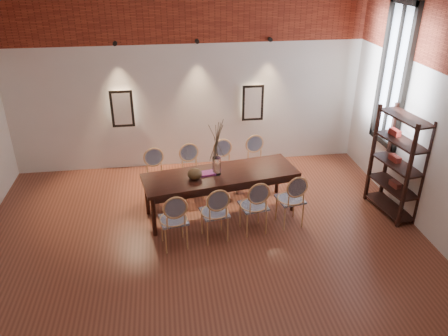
{
  "coord_description": "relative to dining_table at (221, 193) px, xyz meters",
  "views": [
    {
      "loc": [
        -0.48,
        -4.9,
        4.08
      ],
      "look_at": [
        0.38,
        1.08,
        1.05
      ],
      "focal_mm": 35.0,
      "sensor_mm": 36.0,
      "label": 1
    }
  ],
  "objects": [
    {
      "name": "chair_far_a",
      "position": [
        -1.07,
        0.52,
        0.09
      ],
      "size": [
        0.51,
        0.51,
        0.94
      ],
      "primitive_type": null,
      "rotation": [
        0.0,
        0.0,
        3.32
      ],
      "color": "#E5AC6D",
      "rests_on": "floor"
    },
    {
      "name": "shelving_rack",
      "position": [
        2.9,
        -0.37,
        0.53
      ],
      "size": [
        0.52,
        1.05,
        1.8
      ],
      "primitive_type": null,
      "rotation": [
        0.0,
        0.0,
        0.15
      ],
      "color": "black",
      "rests_on": "floor"
    },
    {
      "name": "window_frame",
      "position": [
        3.06,
        0.52,
        1.77
      ],
      "size": [
        0.08,
        0.9,
        2.5
      ],
      "primitive_type": "cube",
      "color": "black",
      "rests_on": "wall_right"
    },
    {
      "name": "niche_right",
      "position": [
        0.92,
        1.97,
        0.93
      ],
      "size": [
        0.36,
        0.06,
        0.66
      ],
      "primitive_type": "cube",
      "color": "#FFEAC6",
      "rests_on": "wall_back"
    },
    {
      "name": "niche_left",
      "position": [
        -1.68,
        1.97,
        0.93
      ],
      "size": [
        0.36,
        0.06,
        0.66
      ],
      "primitive_type": "cube",
      "color": "#FFEAC6",
      "rests_on": "wall_back"
    },
    {
      "name": "spot_fixture_right",
      "position": [
        1.22,
        1.94,
        2.17
      ],
      "size": [
        0.08,
        0.1,
        0.08
      ],
      "primitive_type": "cylinder",
      "rotation": [
        1.57,
        0.0,
        0.0
      ],
      "color": "black",
      "rests_on": "wall_back"
    },
    {
      "name": "chair_far_c",
      "position": [
        0.2,
        0.74,
        0.09
      ],
      "size": [
        0.51,
        0.51,
        0.94
      ],
      "primitive_type": null,
      "rotation": [
        0.0,
        0.0,
        3.32
      ],
      "color": "#E5AC6D",
      "rests_on": "floor"
    },
    {
      "name": "floor",
      "position": [
        -0.38,
        -1.48,
        -0.39
      ],
      "size": [
        7.0,
        7.0,
        0.02
      ],
      "primitive_type": "cube",
      "color": "brown",
      "rests_on": "ground"
    },
    {
      "name": "chair_near_d",
      "position": [
        1.07,
        -0.52,
        0.09
      ],
      "size": [
        0.51,
        0.51,
        0.94
      ],
      "primitive_type": null,
      "rotation": [
        0.0,
        0.0,
        0.17
      ],
      "color": "#E5AC6D",
      "rests_on": "floor"
    },
    {
      "name": "dining_table",
      "position": [
        0.0,
        0.0,
        0.0
      ],
      "size": [
        2.67,
        1.26,
        0.75
      ],
      "primitive_type": "cube",
      "rotation": [
        0.0,
        0.0,
        0.17
      ],
      "color": "#36160F",
      "rests_on": "floor"
    },
    {
      "name": "dried_branches",
      "position": [
        -0.07,
        -0.01,
        0.98
      ],
      "size": [
        0.5,
        0.5,
        0.7
      ],
      "primitive_type": null,
      "color": "brown",
      "rests_on": "vase"
    },
    {
      "name": "window_glass",
      "position": [
        3.08,
        0.52,
        1.77
      ],
      "size": [
        0.02,
        0.78,
        2.38
      ],
      "primitive_type": "cube",
      "color": "silver",
      "rests_on": "wall_right"
    },
    {
      "name": "chair_far_b",
      "position": [
        -0.44,
        0.63,
        0.09
      ],
      "size": [
        0.51,
        0.51,
        0.94
      ],
      "primitive_type": null,
      "rotation": [
        0.0,
        0.0,
        3.32
      ],
      "color": "#E5AC6D",
      "rests_on": "floor"
    },
    {
      "name": "chair_near_b",
      "position": [
        -0.2,
        -0.74,
        0.09
      ],
      "size": [
        0.51,
        0.51,
        0.94
      ],
      "primitive_type": null,
      "rotation": [
        0.0,
        0.0,
        0.17
      ],
      "color": "#E5AC6D",
      "rests_on": "floor"
    },
    {
      "name": "brick_band_front",
      "position": [
        -0.38,
        -4.96,
        2.88
      ],
      "size": [
        7.0,
        0.02,
        1.5
      ],
      "primitive_type": "cube",
      "color": "maroon",
      "rests_on": "ground"
    },
    {
      "name": "bowl",
      "position": [
        -0.44,
        -0.13,
        0.46
      ],
      "size": [
        0.24,
        0.24,
        0.18
      ],
      "primitive_type": "ellipsoid",
      "color": "brown",
      "rests_on": "dining_table"
    },
    {
      "name": "wall_back",
      "position": [
        -0.38,
        2.07,
        1.62
      ],
      "size": [
        7.0,
        0.1,
        4.0
      ],
      "primitive_type": "cube",
      "color": "silver",
      "rests_on": "ground"
    },
    {
      "name": "brick_band_back",
      "position": [
        -0.38,
        2.0,
        2.88
      ],
      "size": [
        7.0,
        0.02,
        1.5
      ],
      "primitive_type": "cube",
      "color": "maroon",
      "rests_on": "ground"
    },
    {
      "name": "chair_far_d",
      "position": [
        0.83,
        0.85,
        0.09
      ],
      "size": [
        0.51,
        0.51,
        0.94
      ],
      "primitive_type": null,
      "rotation": [
        0.0,
        0.0,
        3.32
      ],
      "color": "#E5AC6D",
      "rests_on": "floor"
    },
    {
      "name": "spot_fixture_left",
      "position": [
        -1.68,
        1.94,
        2.17
      ],
      "size": [
        0.08,
        0.1,
        0.08
      ],
      "primitive_type": "cylinder",
      "rotation": [
        1.57,
        0.0,
        0.0
      ],
      "color": "black",
      "rests_on": "wall_back"
    },
    {
      "name": "window_mullion",
      "position": [
        3.06,
        0.52,
        1.77
      ],
      "size": [
        0.06,
        0.06,
        2.4
      ],
      "primitive_type": "cube",
      "color": "black",
      "rests_on": "wall_right"
    },
    {
      "name": "book",
      "position": [
        -0.22,
        0.01,
        0.39
      ],
      "size": [
        0.29,
        0.22,
        0.03
      ],
      "primitive_type": "cube",
      "rotation": [
        0.0,
        0.0,
        0.17
      ],
      "color": "#952B81",
      "rests_on": "dining_table"
    },
    {
      "name": "chair_near_a",
      "position": [
        -0.83,
        -0.85,
        0.09
      ],
      "size": [
        0.51,
        0.51,
        0.94
      ],
      "primitive_type": null,
      "rotation": [
        0.0,
        0.0,
        0.17
      ],
      "color": "#E5AC6D",
      "rests_on": "floor"
    },
    {
      "name": "chair_near_c",
      "position": [
        0.44,
        -0.63,
        0.09
      ],
      "size": [
        0.51,
        0.51,
        0.94
      ],
      "primitive_type": null,
      "rotation": [
        0.0,
        0.0,
        0.17
      ],
      "color": "#E5AC6D",
      "rests_on": "floor"
    },
    {
      "name": "vase",
      "position": [
        -0.07,
        -0.01,
        0.53
      ],
      "size": [
        0.14,
        0.14,
        0.3
      ],
      "primitive_type": "cylinder",
      "color": "silver",
      "rests_on": "dining_table"
    },
    {
      "name": "spot_fixture_mid",
      "position": [
        -0.18,
        1.94,
        2.17
      ],
      "size": [
        0.08,
        0.1,
        0.08
      ],
      "primitive_type": "cylinder",
      "rotation": [
        1.57,
        0.0,
        0.0
      ],
      "color": "black",
      "rests_on": "wall_back"
    }
  ]
}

